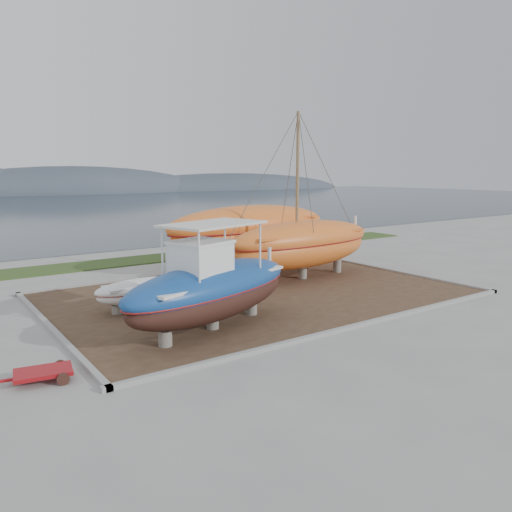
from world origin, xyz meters
TOP-DOWN VIEW (x-y plane):
  - ground at (0.00, 0.00)m, footprint 140.00×140.00m
  - dirt_patch at (0.00, 4.00)m, footprint 18.00×12.00m
  - curb_frame at (0.00, 4.00)m, footprint 18.60×12.60m
  - grass_strip at (0.00, 15.50)m, footprint 44.00×3.00m
  - sea at (0.00, 70.00)m, footprint 260.00×100.00m
  - blue_caique at (-4.37, 0.68)m, footprint 8.20×4.70m
  - white_dinghy at (-5.30, 4.46)m, footprint 4.16×1.62m
  - orange_sailboat at (3.74, 5.28)m, footprint 9.37×3.29m
  - orange_bare_hull at (3.18, 9.29)m, footprint 10.88×3.64m
  - red_trailer at (-10.33, -0.49)m, footprint 2.36×1.46m

SIDE VIEW (x-z plane):
  - ground at x=0.00m, z-range 0.00..0.00m
  - sea at x=0.00m, z-range -0.02..0.02m
  - dirt_patch at x=0.00m, z-range 0.00..0.06m
  - grass_strip at x=0.00m, z-range 0.00..0.08m
  - curb_frame at x=0.00m, z-range 0.00..0.15m
  - red_trailer at x=-10.33m, z-range 0.00..0.31m
  - white_dinghy at x=-5.30m, z-range 0.06..1.30m
  - orange_bare_hull at x=3.18m, z-range 0.06..3.59m
  - blue_caique at x=-4.37m, z-range 0.06..3.83m
  - orange_sailboat at x=3.74m, z-range 0.06..8.50m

